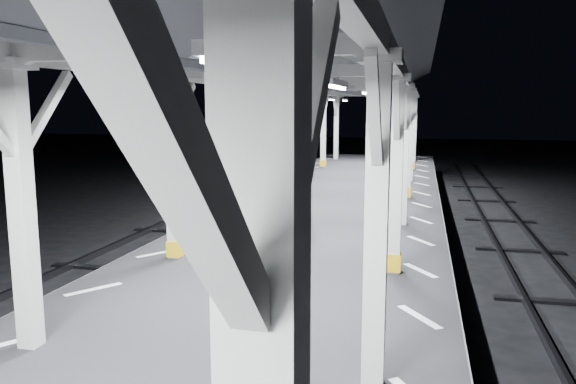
% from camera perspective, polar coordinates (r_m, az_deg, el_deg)
% --- Properties ---
extents(ground, '(120.00, 120.00, 0.00)m').
position_cam_1_polar(ground, '(8.66, -4.30, -17.35)').
color(ground, black).
rests_on(ground, ground).
extents(platform, '(6.00, 50.00, 1.00)m').
position_cam_1_polar(platform, '(8.45, -4.34, -14.31)').
color(platform, black).
rests_on(platform, ground).
extents(hazard_stripes_left, '(1.00, 48.00, 0.01)m').
position_cam_1_polar(hazard_stripes_left, '(9.28, -19.15, -9.32)').
color(hazard_stripes_left, silver).
rests_on(hazard_stripes_left, platform).
extents(hazard_stripes_right, '(1.00, 48.00, 0.01)m').
position_cam_1_polar(hazard_stripes_right, '(7.91, 13.19, -12.24)').
color(hazard_stripes_right, silver).
rests_on(hazard_stripes_right, platform).
extents(canopy, '(5.40, 49.00, 4.65)m').
position_cam_1_polar(canopy, '(7.79, -4.74, 14.26)').
color(canopy, beige).
rests_on(canopy, platform).
extents(bench_mid, '(1.16, 2.02, 1.03)m').
position_cam_1_polar(bench_mid, '(12.34, -0.80, -1.77)').
color(bench_mid, black).
rests_on(bench_mid, platform).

